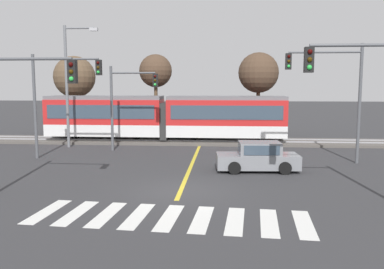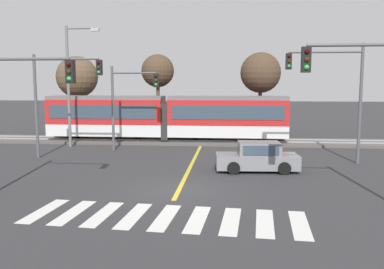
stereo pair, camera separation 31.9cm
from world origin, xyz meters
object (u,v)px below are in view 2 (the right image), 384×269
object	(u,v)px
traffic_light_mid_left	(58,89)
street_lamp_west	(71,79)
traffic_light_near_right	(370,94)
bare_tree_east	(261,73)
sedan_crossing	(257,158)
traffic_light_far_left	(129,96)
bare_tree_far_west	(77,77)
traffic_light_mid_right	(336,85)
light_rail_tram	(167,116)
traffic_light_near_left	(16,98)
bare_tree_west	(158,71)

from	to	relation	value
traffic_light_mid_left	street_lamp_west	world-z (taller)	street_lamp_west
street_lamp_west	traffic_light_near_right	bearing A→B (deg)	-39.17
bare_tree_east	sedan_crossing	bearing A→B (deg)	-94.46
traffic_light_far_left	bare_tree_far_west	distance (m)	12.32
traffic_light_near_right	street_lamp_west	size ratio (longest dim) A/B	0.72
traffic_light_mid_right	street_lamp_west	xyz separation A→B (m)	(-17.12, 4.61, 0.46)
traffic_light_far_left	street_lamp_west	bearing A→B (deg)	164.68
sedan_crossing	light_rail_tram	bearing A→B (deg)	121.63
sedan_crossing	traffic_light_near_left	size ratio (longest dim) A/B	0.72
traffic_light_far_left	bare_tree_far_west	xyz separation A→B (m)	(-7.31, 9.81, 1.44)
traffic_light_far_left	traffic_light_near_right	world-z (taller)	traffic_light_near_right
traffic_light_far_left	traffic_light_near_left	bearing A→B (deg)	-97.94
traffic_light_mid_right	traffic_light_near_right	xyz separation A→B (m)	(-0.96, -8.56, -0.34)
light_rail_tram	sedan_crossing	bearing A→B (deg)	-58.37
light_rail_tram	sedan_crossing	xyz separation A→B (m)	(6.36, -10.32, -1.35)
light_rail_tram	bare_tree_east	bearing A→B (deg)	29.01
light_rail_tram	traffic_light_mid_right	bearing A→B (deg)	-35.66
traffic_light_near_right	bare_tree_far_west	distance (m)	28.94
sedan_crossing	bare_tree_east	world-z (taller)	bare_tree_east
traffic_light_mid_right	street_lamp_west	bearing A→B (deg)	164.94
traffic_light_mid_right	traffic_light_mid_left	xyz separation A→B (m)	(-16.18, 0.12, -0.22)
traffic_light_far_left	bare_tree_west	size ratio (longest dim) A/B	0.79
street_lamp_west	bare_tree_east	size ratio (longest dim) A/B	1.19
light_rail_tram	traffic_light_mid_left	xyz separation A→B (m)	(-5.36, -7.64, 2.17)
light_rail_tram	bare_tree_east	distance (m)	9.22
traffic_light_near_left	bare_tree_east	xyz separation A→B (m)	(10.97, 20.01, 1.55)
traffic_light_mid_left	traffic_light_far_left	xyz separation A→B (m)	(3.48, 3.28, -0.48)
sedan_crossing	traffic_light_far_left	world-z (taller)	traffic_light_far_left
traffic_light_mid_right	bare_tree_far_west	size ratio (longest dim) A/B	0.95
traffic_light_near_right	bare_tree_far_west	bearing A→B (deg)	131.19
traffic_light_mid_right	traffic_light_near_left	bearing A→B (deg)	-150.46
traffic_light_near_left	traffic_light_mid_left	distance (m)	8.44
traffic_light_near_right	sedan_crossing	bearing A→B (deg)	120.24
bare_tree_far_west	traffic_light_mid_right	bearing A→B (deg)	-33.43
traffic_light_near_left	traffic_light_far_left	bearing A→B (deg)	82.06
traffic_light_mid_right	traffic_light_near_right	distance (m)	8.62
traffic_light_near_left	bare_tree_east	bearing A→B (deg)	61.27
traffic_light_near_left	bare_tree_east	size ratio (longest dim) A/B	0.83
light_rail_tram	bare_tree_east	size ratio (longest dim) A/B	2.56
traffic_light_near_left	sedan_crossing	bearing A→B (deg)	29.38
traffic_light_near_left	traffic_light_near_right	world-z (taller)	traffic_light_near_right
bare_tree_far_west	bare_tree_west	world-z (taller)	bare_tree_west
traffic_light_mid_right	traffic_light_near_left	distance (m)	16.45
traffic_light_mid_right	bare_tree_east	distance (m)	12.41
traffic_light_far_left	bare_tree_far_west	bearing A→B (deg)	126.68
traffic_light_far_left	traffic_light_near_right	size ratio (longest dim) A/B	0.93
bare_tree_far_west	bare_tree_west	bearing A→B (deg)	0.49
traffic_light_near_left	bare_tree_far_west	bearing A→B (deg)	104.99
traffic_light_mid_left	bare_tree_east	size ratio (longest dim) A/B	0.87
light_rail_tram	bare_tree_far_west	size ratio (longest dim) A/B	2.60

